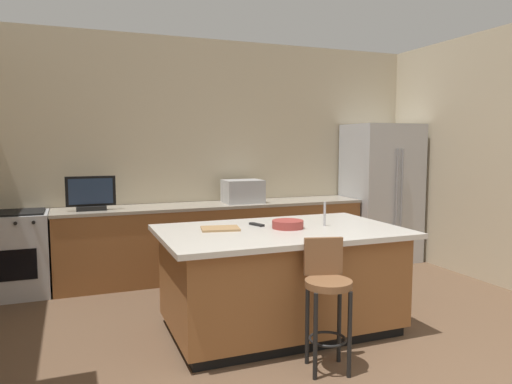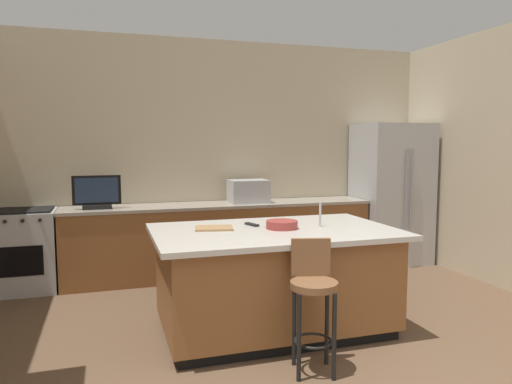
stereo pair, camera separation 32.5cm
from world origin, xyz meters
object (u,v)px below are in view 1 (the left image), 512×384
object	(u,v)px
fruit_bowl	(288,224)
tv_remote	(257,224)
cutting_board	(220,229)
bar_stool_center	(327,293)
microwave	(243,191)
kitchen_island	(280,278)
tv_monitor	(91,195)
range_oven	(12,254)
refrigerator	(381,193)

from	to	relation	value
fruit_bowl	tv_remote	xyz separation A→B (m)	(-0.20, 0.23, -0.03)
cutting_board	bar_stool_center	bearing A→B (deg)	-62.09
cutting_board	microwave	bearing A→B (deg)	64.50
kitchen_island	bar_stool_center	world-z (taller)	bar_stool_center
microwave	cutting_board	size ratio (longest dim) A/B	1.48
tv_monitor	cutting_board	distance (m)	1.96
range_oven	fruit_bowl	xyz separation A→B (m)	(2.38, -1.88, 0.48)
tv_remote	refrigerator	bearing A→B (deg)	13.80
fruit_bowl	refrigerator	bearing A→B (deg)	38.38
kitchen_island	bar_stool_center	bearing A→B (deg)	-89.40
range_oven	cutting_board	xyz separation A→B (m)	(1.81, -1.73, 0.45)
bar_stool_center	fruit_bowl	size ratio (longest dim) A/B	3.45
kitchen_island	cutting_board	distance (m)	0.69
range_oven	cutting_board	distance (m)	2.55
tv_monitor	fruit_bowl	distance (m)	2.41
range_oven	microwave	xyz separation A→B (m)	(2.64, 0.00, 0.58)
kitchen_island	tv_monitor	size ratio (longest dim) A/B	3.93
tv_monitor	bar_stool_center	world-z (taller)	tv_monitor
bar_stool_center	cutting_board	bearing A→B (deg)	132.02
cutting_board	refrigerator	bearing A→B (deg)	30.11
microwave	fruit_bowl	size ratio (longest dim) A/B	1.74
tv_monitor	bar_stool_center	distance (m)	3.08
cutting_board	fruit_bowl	bearing A→B (deg)	-14.93
bar_stool_center	cutting_board	world-z (taller)	bar_stool_center
tv_monitor	fruit_bowl	xyz separation A→B (m)	(1.56, -1.83, -0.14)
fruit_bowl	cutting_board	xyz separation A→B (m)	(-0.57, 0.15, -0.03)
microwave	cutting_board	bearing A→B (deg)	-115.50
bar_stool_center	fruit_bowl	bearing A→B (deg)	99.69
kitchen_island	tv_remote	world-z (taller)	tv_remote
fruit_bowl	kitchen_island	bearing A→B (deg)	-175.08
microwave	fruit_bowl	world-z (taller)	microwave
refrigerator	cutting_board	size ratio (longest dim) A/B	5.86
bar_stool_center	tv_remote	distance (m)	1.10
range_oven	tv_monitor	distance (m)	1.03
tv_monitor	cutting_board	size ratio (longest dim) A/B	1.64
fruit_bowl	cutting_board	world-z (taller)	fruit_bowl
refrigerator	range_oven	distance (m)	4.70
tv_monitor	cutting_board	bearing A→B (deg)	-59.53
range_oven	tv_remote	distance (m)	2.78
tv_monitor	tv_remote	size ratio (longest dim) A/B	3.12
fruit_bowl	tv_remote	distance (m)	0.31
microwave	bar_stool_center	world-z (taller)	microwave
kitchen_island	microwave	world-z (taller)	microwave
kitchen_island	cutting_board	xyz separation A→B (m)	(-0.50, 0.16, 0.45)
refrigerator	tv_monitor	distance (m)	3.85
tv_monitor	kitchen_island	bearing A→B (deg)	-50.99
refrigerator	microwave	distance (m)	2.03
refrigerator	tv_remote	distance (m)	2.95
cutting_board	tv_monitor	bearing A→B (deg)	120.47
refrigerator	bar_stool_center	xyz separation A→B (m)	(-2.35, -2.62, -0.39)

